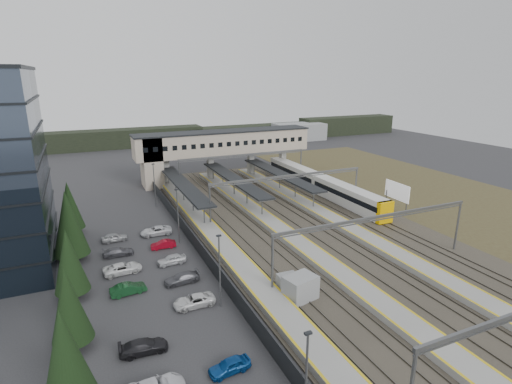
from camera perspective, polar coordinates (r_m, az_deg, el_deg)
name	(u,v)px	position (r m, az deg, el deg)	size (l,w,h in m)	color
ground	(259,261)	(52.72, 0.37, -9.84)	(220.00, 220.00, 0.00)	#2B2B2D
conifer_row	(68,274)	(43.38, -25.22, -10.51)	(4.42, 49.82, 9.50)	black
car_park	(165,304)	(43.68, -12.88, -15.38)	(10.71, 44.60, 1.28)	#A5A5AA
lampposts	(195,237)	(49.55, -8.73, -6.32)	(0.50, 53.25, 8.07)	slate
fence	(199,248)	(54.56, -8.12, -7.91)	(0.08, 90.00, 2.00)	#26282B
relay_cabin_near	(300,288)	(44.09, 6.35, -13.52)	(3.82, 3.14, 2.80)	gray
relay_cabin_far	(288,283)	(45.72, 4.58, -12.88)	(2.25, 1.89, 2.00)	gray
rail_corridor	(301,234)	(60.61, 6.50, -6.02)	(34.00, 90.00, 0.92)	#332D27
canopies	(234,179)	(77.37, -3.17, 1.89)	(23.10, 30.00, 3.28)	black
footbridge	(213,146)	(90.60, -6.22, 6.57)	(40.40, 6.40, 11.20)	beige
gantries	(326,200)	(58.44, 9.92, -1.07)	(28.40, 62.28, 7.17)	slate
train	(320,184)	(81.82, 9.09, 1.15)	(2.84, 39.43, 3.57)	silver
billboard	(397,192)	(74.54, 19.49, -0.01)	(0.36, 6.01, 5.11)	slate
scrub_east	(468,205)	(83.78, 28.06, -1.70)	(34.00, 120.00, 0.06)	#433820
treeline_far	(212,134)	(143.53, -6.28, 8.20)	(170.00, 19.00, 7.00)	black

